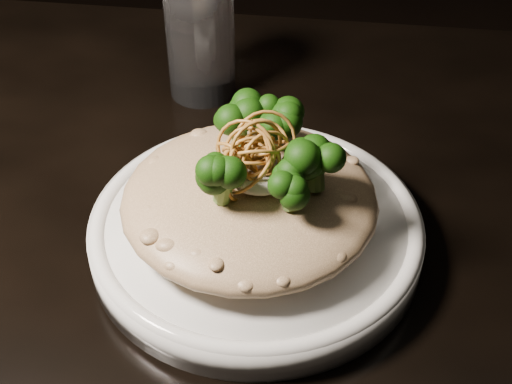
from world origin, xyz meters
TOP-DOWN VIEW (x-y plane):
  - table at (0.00, 0.00)m, footprint 1.10×0.80m
  - plate at (0.06, 0.01)m, footprint 0.26×0.26m
  - risotto at (0.05, 0.01)m, footprint 0.19×0.19m
  - broccoli at (0.06, 0.01)m, footprint 0.11×0.11m
  - cheese at (0.06, 0.01)m, footprint 0.05×0.05m
  - shallots at (0.06, 0.01)m, footprint 0.06×0.06m
  - drinking_glass at (-0.02, 0.22)m, footprint 0.08×0.08m

SIDE VIEW (x-z plane):
  - table at x=0.00m, z-range 0.29..1.04m
  - plate at x=0.06m, z-range 0.75..0.78m
  - risotto at x=0.05m, z-range 0.78..0.82m
  - drinking_glass at x=-0.02m, z-range 0.75..0.87m
  - cheese at x=0.06m, z-range 0.82..0.83m
  - broccoli at x=0.06m, z-range 0.82..0.86m
  - shallots at x=0.06m, z-range 0.83..0.87m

